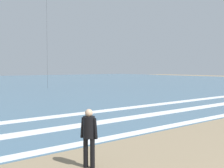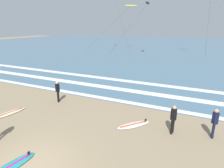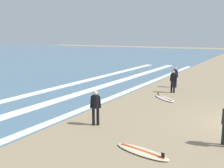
{
  "view_description": "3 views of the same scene",
  "coord_description": "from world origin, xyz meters",
  "px_view_note": "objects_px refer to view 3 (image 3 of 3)",
  "views": [
    {
      "loc": [
        -7.06,
        0.17,
        2.68
      ],
      "look_at": [
        -0.95,
        8.46,
        2.05
      ],
      "focal_mm": 41.4,
      "sensor_mm": 36.0,
      "label": 1
    },
    {
      "loc": [
        5.81,
        -4.42,
        5.56
      ],
      "look_at": [
        0.78,
        6.42,
        1.85
      ],
      "focal_mm": 30.35,
      "sensor_mm": 36.0,
      "label": 2
    },
    {
      "loc": [
        -12.84,
        -0.31,
        4.01
      ],
      "look_at": [
        -1.94,
        6.08,
        1.65
      ],
      "focal_mm": 41.4,
      "sensor_mm": 36.0,
      "label": 3
    }
  ],
  "objects_px": {
    "surfer_background_far": "(175,75)",
    "surfboard_left_pile": "(142,152)",
    "surfer_right_near": "(173,79)",
    "surfboard_near_water": "(164,98)",
    "surfer_foreground_main": "(96,105)"
  },
  "relations": [
    {
      "from": "surfer_foreground_main",
      "to": "surfer_background_far",
      "type": "height_order",
      "value": "same"
    },
    {
      "from": "surfer_right_near",
      "to": "surfboard_near_water",
      "type": "xyz_separation_m",
      "value": [
        -2.12,
        -0.11,
        -0.91
      ]
    },
    {
      "from": "surfer_background_far",
      "to": "surfboard_left_pile",
      "type": "bearing_deg",
      "value": -168.22
    },
    {
      "from": "surfer_right_near",
      "to": "surfboard_left_pile",
      "type": "distance_m",
      "value": 10.28
    },
    {
      "from": "surfer_foreground_main",
      "to": "surfboard_near_water",
      "type": "height_order",
      "value": "surfer_foreground_main"
    },
    {
      "from": "surfer_background_far",
      "to": "surfboard_near_water",
      "type": "bearing_deg",
      "value": -172.07
    },
    {
      "from": "surfer_foreground_main",
      "to": "surfer_right_near",
      "type": "xyz_separation_m",
      "value": [
        8.49,
        -0.93,
        0.0
      ]
    },
    {
      "from": "surfer_right_near",
      "to": "surfboard_near_water",
      "type": "bearing_deg",
      "value": -176.92
    },
    {
      "from": "surfer_foreground_main",
      "to": "surfer_background_far",
      "type": "relative_size",
      "value": 1.0
    },
    {
      "from": "surfer_foreground_main",
      "to": "surfer_right_near",
      "type": "relative_size",
      "value": 1.0
    },
    {
      "from": "surfer_foreground_main",
      "to": "surfer_right_near",
      "type": "distance_m",
      "value": 8.54
    },
    {
      "from": "surfer_background_far",
      "to": "surfer_right_near",
      "type": "distance_m",
      "value": 2.01
    },
    {
      "from": "surfer_background_far",
      "to": "surfboard_left_pile",
      "type": "relative_size",
      "value": 0.74
    },
    {
      "from": "surfer_foreground_main",
      "to": "surfboard_near_water",
      "type": "xyz_separation_m",
      "value": [
        6.37,
        -1.05,
        -0.91
      ]
    },
    {
      "from": "surfer_background_far",
      "to": "surfboard_near_water",
      "type": "distance_m",
      "value": 4.22
    }
  ]
}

